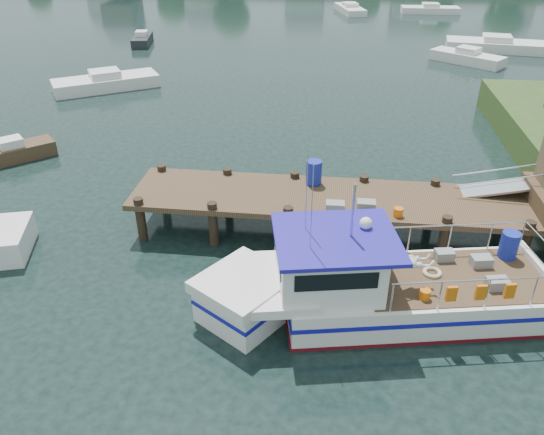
# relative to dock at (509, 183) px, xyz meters

# --- Properties ---
(ground_plane) EXTENTS (160.00, 160.00, 0.00)m
(ground_plane) POSITION_rel_dock_xyz_m (-6.51, -0.01, -2.24)
(ground_plane) COLOR black
(dock) EXTENTS (16.60, 3.00, 4.78)m
(dock) POSITION_rel_dock_xyz_m (0.00, 0.00, 0.00)
(dock) COLOR #453221
(dock) RESTS_ON ground
(lobster_boat) EXTENTS (10.17, 4.55, 4.86)m
(lobster_boat) POSITION_rel_dock_xyz_m (-4.44, -4.24, -1.36)
(lobster_boat) COLOR silver
(lobster_boat) RESTS_ON ground
(moored_rowboat) EXTENTS (3.40, 3.31, 1.03)m
(moored_rowboat) POSITION_rel_dock_xyz_m (-20.00, 4.43, -1.86)
(moored_rowboat) COLOR #453221
(moored_rowboat) RESTS_ON ground
(moored_far) EXTENTS (6.12, 2.25, 1.03)m
(moored_far) POSITION_rel_dock_xyz_m (3.91, 45.92, -1.86)
(moored_far) COLOR silver
(moored_far) RESTS_ON ground
(moored_a) EXTENTS (6.51, 5.27, 1.17)m
(moored_a) POSITION_rel_dock_xyz_m (-20.05, 15.37, -1.81)
(moored_a) COLOR silver
(moored_a) RESTS_ON ground
(moored_b) EXTENTS (5.21, 4.55, 1.15)m
(moored_b) POSITION_rel_dock_xyz_m (3.72, 24.62, -1.82)
(moored_b) COLOR silver
(moored_b) RESTS_ON ground
(moored_c) EXTENTS (7.83, 3.55, 1.19)m
(moored_c) POSITION_rel_dock_xyz_m (6.74, 28.90, -1.80)
(moored_c) COLOR silver
(moored_c) RESTS_ON ground
(moored_d) EXTENTS (3.56, 6.26, 1.01)m
(moored_d) POSITION_rel_dock_xyz_m (-4.64, 45.32, -1.87)
(moored_d) COLOR silver
(moored_d) RESTS_ON ground
(moored_e) EXTENTS (2.02, 4.04, 1.07)m
(moored_e) POSITION_rel_dock_xyz_m (-21.93, 27.81, -1.85)
(moored_e) COLOR black
(moored_e) RESTS_ON ground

